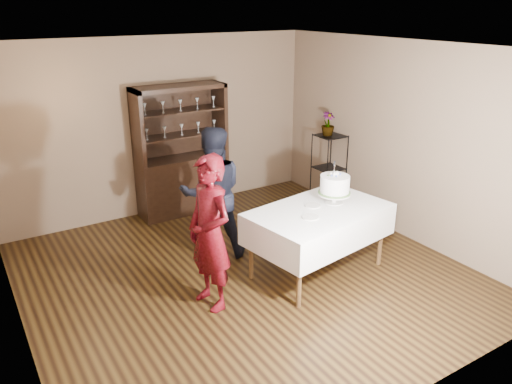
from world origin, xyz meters
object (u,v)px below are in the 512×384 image
at_px(china_hutch, 182,171).
at_px(potted_plant, 328,124).
at_px(plant_etagere, 329,168).
at_px(cake_table, 319,224).
at_px(woman, 210,233).
at_px(cake, 335,186).
at_px(man, 212,193).

bearing_deg(china_hutch, potted_plant, -26.70).
relative_size(plant_etagere, potted_plant, 3.27).
relative_size(china_hutch, plant_etagere, 1.67).
bearing_deg(cake_table, potted_plant, 48.27).
distance_m(woman, cake, 1.72).
bearing_deg(potted_plant, cake_table, -131.73).
height_order(plant_etagere, man, man).
xyz_separation_m(woman, man, (0.56, 1.03, 0.00)).
relative_size(china_hutch, cake, 3.62).
relative_size(man, cake, 3.13).
xyz_separation_m(plant_etagere, woman, (-2.92, -1.54, 0.21)).
distance_m(man, cake, 1.54).
height_order(china_hutch, cake, china_hutch).
height_order(plant_etagere, potted_plant, potted_plant).
bearing_deg(woman, cake_table, 79.64).
bearing_deg(cake, potted_plant, 53.10).
bearing_deg(potted_plant, cake, -126.90).
bearing_deg(cake_table, woman, 177.87).
bearing_deg(cake, cake_table, -167.49).
distance_m(man, potted_plant, 2.43).
relative_size(cake_table, woman, 1.05).
bearing_deg(woman, plant_etagere, 109.64).
bearing_deg(plant_etagere, china_hutch, 153.17).
xyz_separation_m(cake_table, man, (-0.87, 1.08, 0.22)).
xyz_separation_m(cake_table, potted_plant, (1.45, 1.62, 0.73)).
bearing_deg(cake, woman, -179.75).
distance_m(plant_etagere, potted_plant, 0.72).
height_order(china_hutch, woman, china_hutch).
bearing_deg(china_hutch, cake, -71.52).
bearing_deg(cake, man, 138.29).
distance_m(china_hutch, man, 1.61).
bearing_deg(potted_plant, woman, -151.40).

